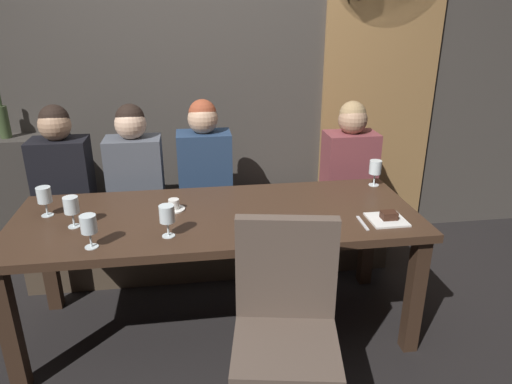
# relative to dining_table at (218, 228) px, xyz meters

# --- Properties ---
(ground) EXTENTS (9.00, 9.00, 0.00)m
(ground) POSITION_rel_dining_table_xyz_m (0.00, 0.00, -0.65)
(ground) COLOR black
(back_wall_tiled) EXTENTS (6.00, 0.12, 3.00)m
(back_wall_tiled) POSITION_rel_dining_table_xyz_m (0.00, 1.22, 0.85)
(back_wall_tiled) COLOR #423D38
(back_wall_tiled) RESTS_ON ground
(arched_door) EXTENTS (0.90, 0.05, 2.55)m
(arched_door) POSITION_rel_dining_table_xyz_m (1.35, 1.15, 0.71)
(arched_door) COLOR olive
(arched_door) RESTS_ON ground
(dining_table) EXTENTS (2.20, 0.84, 0.74)m
(dining_table) POSITION_rel_dining_table_xyz_m (0.00, 0.00, 0.00)
(dining_table) COLOR #342217
(dining_table) RESTS_ON ground
(banquette_bench) EXTENTS (2.50, 0.44, 0.45)m
(banquette_bench) POSITION_rel_dining_table_xyz_m (0.00, 0.70, -0.42)
(banquette_bench) COLOR #4A3C2E
(banquette_bench) RESTS_ON ground
(chair_near_side) EXTENTS (0.51, 0.51, 0.98)m
(chair_near_side) POSITION_rel_dining_table_xyz_m (0.24, -0.72, -0.09)
(chair_near_side) COLOR #3D281C
(chair_near_side) RESTS_ON ground
(diner_redhead) EXTENTS (0.36, 0.24, 0.79)m
(diner_redhead) POSITION_rel_dining_table_xyz_m (-0.96, 0.68, 0.17)
(diner_redhead) COLOR black
(diner_redhead) RESTS_ON banquette_bench
(diner_bearded) EXTENTS (0.36, 0.24, 0.78)m
(diner_bearded) POSITION_rel_dining_table_xyz_m (-0.50, 0.67, 0.17)
(diner_bearded) COLOR #4C515B
(diner_bearded) RESTS_ON banquette_bench
(diner_far_end) EXTENTS (0.36, 0.24, 0.79)m
(diner_far_end) POSITION_rel_dining_table_xyz_m (-0.03, 0.72, 0.17)
(diner_far_end) COLOR navy
(diner_far_end) RESTS_ON banquette_bench
(diner_near_end) EXTENTS (0.36, 0.24, 0.75)m
(diner_near_end) POSITION_rel_dining_table_xyz_m (0.99, 0.69, 0.15)
(diner_near_end) COLOR brown
(diner_near_end) RESTS_ON banquette_bench
(wine_bottle_pale_label) EXTENTS (0.08, 0.08, 0.33)m
(wine_bottle_pale_label) POSITION_rel_dining_table_xyz_m (-1.39, 1.04, 0.42)
(wine_bottle_pale_label) COLOR #384728
(wine_bottle_pale_label) RESTS_ON back_counter
(wine_glass_end_left) EXTENTS (0.08, 0.08, 0.16)m
(wine_glass_end_left) POSITION_rel_dining_table_xyz_m (-0.74, -0.05, 0.20)
(wine_glass_end_left) COLOR silver
(wine_glass_end_left) RESTS_ON dining_table
(wine_glass_far_right) EXTENTS (0.08, 0.08, 0.16)m
(wine_glass_far_right) POSITION_rel_dining_table_xyz_m (1.02, 0.30, 0.20)
(wine_glass_far_right) COLOR silver
(wine_glass_far_right) RESTS_ON dining_table
(wine_glass_end_right) EXTENTS (0.08, 0.08, 0.16)m
(wine_glass_end_right) POSITION_rel_dining_table_xyz_m (-0.61, -0.30, 0.20)
(wine_glass_end_right) COLOR silver
(wine_glass_end_right) RESTS_ON dining_table
(wine_glass_near_right) EXTENTS (0.08, 0.08, 0.16)m
(wine_glass_near_right) POSITION_rel_dining_table_xyz_m (-0.91, 0.11, 0.20)
(wine_glass_near_right) COLOR silver
(wine_glass_near_right) RESTS_ON dining_table
(wine_glass_near_left) EXTENTS (0.08, 0.08, 0.16)m
(wine_glass_near_left) POSITION_rel_dining_table_xyz_m (-0.26, -0.23, 0.20)
(wine_glass_near_left) COLOR silver
(wine_glass_near_left) RESTS_ON dining_table
(espresso_cup) EXTENTS (0.12, 0.12, 0.06)m
(espresso_cup) POSITION_rel_dining_table_xyz_m (-0.23, 0.09, 0.11)
(espresso_cup) COLOR white
(espresso_cup) RESTS_ON dining_table
(dessert_plate) EXTENTS (0.19, 0.19, 0.05)m
(dessert_plate) POSITION_rel_dining_table_xyz_m (0.89, -0.22, 0.10)
(dessert_plate) COLOR white
(dessert_plate) RESTS_ON dining_table
(fork_on_table) EXTENTS (0.02, 0.17, 0.01)m
(fork_on_table) POSITION_rel_dining_table_xyz_m (0.75, -0.23, 0.09)
(fork_on_table) COLOR silver
(fork_on_table) RESTS_ON dining_table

